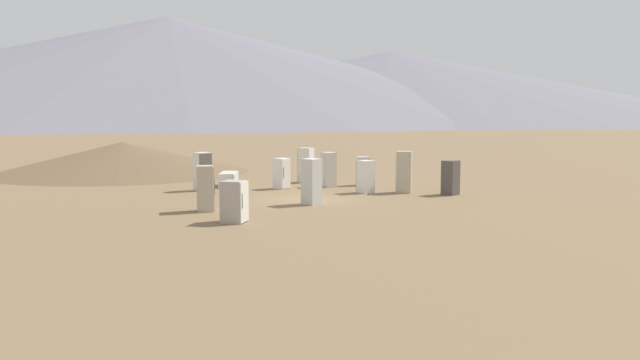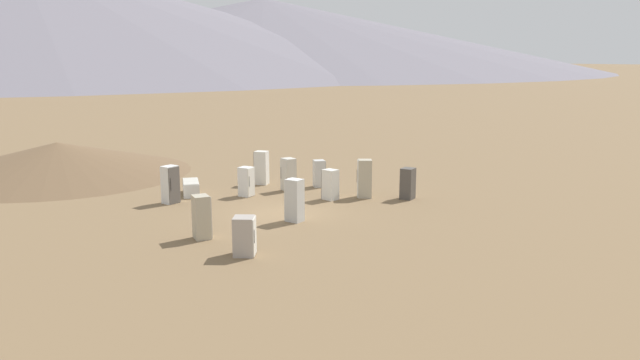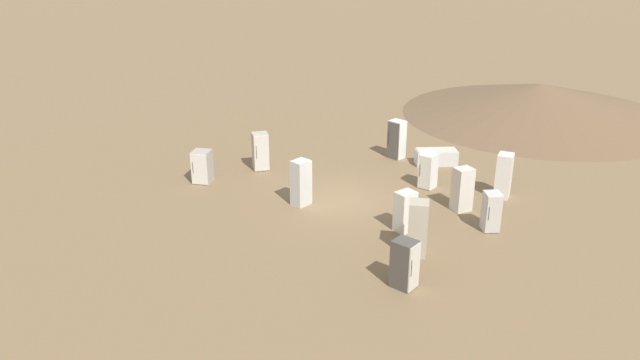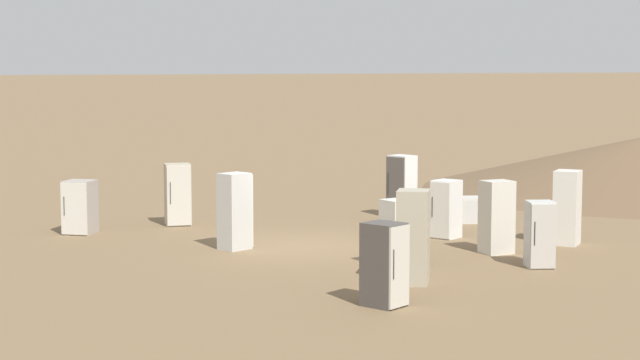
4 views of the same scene
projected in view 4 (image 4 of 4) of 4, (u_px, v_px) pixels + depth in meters
ground_plane at (300, 246)px, 26.40m from camera, size 1000.00×1000.00×0.00m
discarded_fridge_0 at (540, 234)px, 23.52m from camera, size 0.80×0.77×1.47m
discarded_fridge_1 at (496, 217)px, 25.28m from camera, size 0.66×0.72×1.74m
discarded_fridge_2 at (384, 265)px, 19.71m from camera, size 0.88×0.81×1.56m
discarded_fridge_3 at (465, 210)px, 30.37m from camera, size 1.52×2.06×0.72m
discarded_fridge_4 at (402, 187)px, 31.23m from camera, size 0.84×0.78×1.83m
discarded_fridge_5 at (446, 209)px, 27.56m from camera, size 0.80×0.83×1.50m
discarded_fridge_6 at (80, 207)px, 28.26m from camera, size 1.05×1.05×1.42m
discarded_fridge_7 at (235, 211)px, 25.84m from camera, size 0.74×0.83×1.86m
discarded_fridge_8 at (413, 237)px, 21.73m from camera, size 0.94×0.93×1.93m
discarded_fridge_9 at (399, 233)px, 23.53m from camera, size 0.65×0.81×1.51m
discarded_fridge_10 at (178, 195)px, 29.74m from camera, size 0.77×0.81×1.72m
discarded_fridge_11 at (567, 208)px, 26.51m from camera, size 0.89×0.92×1.85m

